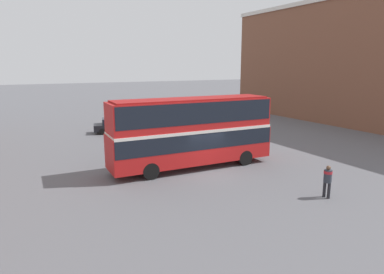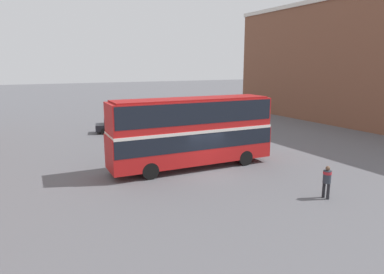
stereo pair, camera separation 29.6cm
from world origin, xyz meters
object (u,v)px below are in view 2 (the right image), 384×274
Objects in this scene: double_decker_bus at (192,128)px; parked_car_kerb_far at (179,122)px; pedestrian_foreground at (327,179)px; parked_car_kerb_near at (117,125)px.

double_decker_bus is 14.65m from parked_car_kerb_far.
pedestrian_foreground is at bearing -86.14° from parked_car_kerb_far.
pedestrian_foreground is 21.69m from parked_car_kerb_far.
double_decker_bus is at bearing -71.77° from parked_car_kerb_near.
parked_car_kerb_near is (-4.91, 22.76, -0.31)m from pedestrian_foreground.
double_decker_bus is 9.08m from pedestrian_foreground.
parked_car_kerb_near is at bearing -84.28° from pedestrian_foreground.
parked_car_kerb_far is at bearing 3.62° from parked_car_kerb_near.
pedestrian_foreground is 0.41× the size of parked_car_kerb_far.
parked_car_kerb_far is at bearing 70.15° from double_decker_bus.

